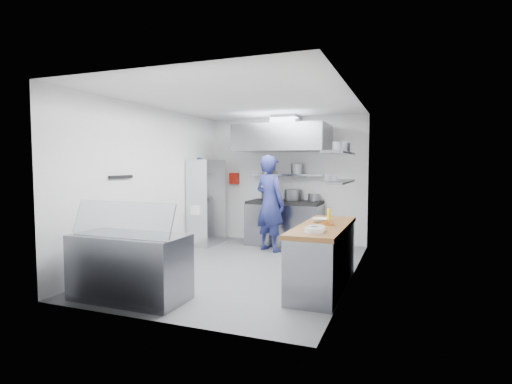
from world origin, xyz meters
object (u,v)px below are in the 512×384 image
at_px(wire_rack, 207,202).
at_px(display_case, 130,267).
at_px(gas_range, 285,224).
at_px(chef, 270,203).

bearing_deg(wire_rack, display_case, -77.79).
relative_size(wire_rack, display_case, 1.23).
xyz_separation_m(gas_range, wire_rack, (-1.63, -0.53, 0.48)).
relative_size(chef, display_case, 1.29).
xyz_separation_m(gas_range, chef, (-0.11, -0.68, 0.52)).
distance_m(gas_range, wire_rack, 1.78).
bearing_deg(chef, wire_rack, 19.10).
bearing_deg(gas_range, display_case, -101.82).
xyz_separation_m(chef, display_case, (-0.74, -3.42, -0.54)).
relative_size(gas_range, wire_rack, 0.86).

